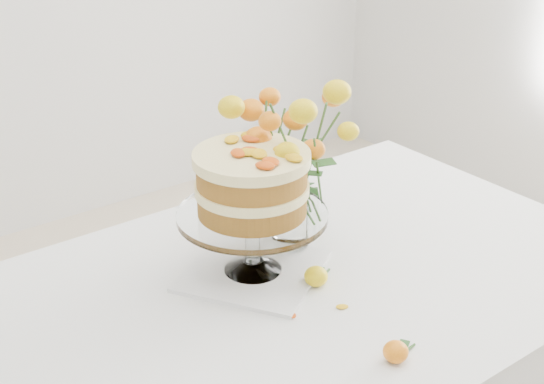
% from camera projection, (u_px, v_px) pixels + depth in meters
% --- Properties ---
extents(table, '(1.43, 0.93, 0.76)m').
position_uv_depth(table, '(305.00, 307.00, 1.68)').
color(table, tan).
rests_on(table, ground).
extents(napkin, '(0.38, 0.38, 0.01)m').
position_uv_depth(napkin, '(253.00, 271.00, 1.65)').
color(napkin, white).
rests_on(napkin, table).
extents(cake_stand, '(0.32, 0.32, 0.29)m').
position_uv_depth(cake_stand, '(252.00, 189.00, 1.57)').
color(cake_stand, white).
rests_on(cake_stand, napkin).
extents(rose_vase, '(0.35, 0.35, 0.42)m').
position_uv_depth(rose_vase, '(291.00, 148.00, 1.65)').
color(rose_vase, white).
rests_on(rose_vase, table).
extents(loose_rose_near, '(0.09, 0.05, 0.04)m').
position_uv_depth(loose_rose_near, '(316.00, 276.00, 1.60)').
color(loose_rose_near, yellow).
rests_on(loose_rose_near, table).
extents(loose_rose_far, '(0.08, 0.05, 0.04)m').
position_uv_depth(loose_rose_far, '(396.00, 352.00, 1.37)').
color(loose_rose_far, '#D9650A').
rests_on(loose_rose_far, table).
extents(stray_petal_a, '(0.03, 0.02, 0.00)m').
position_uv_depth(stray_petal_a, '(291.00, 315.00, 1.51)').
color(stray_petal_a, '#E8AC0E').
rests_on(stray_petal_a, table).
extents(stray_petal_b, '(0.03, 0.02, 0.00)m').
position_uv_depth(stray_petal_b, '(342.00, 307.00, 1.53)').
color(stray_petal_b, '#E8AC0E').
rests_on(stray_petal_b, table).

